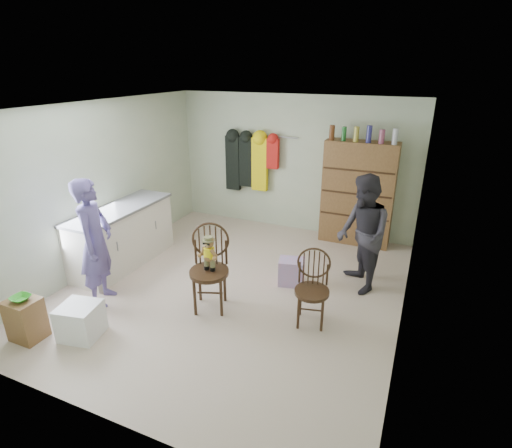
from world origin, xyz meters
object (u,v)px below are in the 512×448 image
at_px(chair_front, 210,261).
at_px(chair_far, 312,285).
at_px(counter, 122,236).
at_px(dresser, 358,193).

distance_m(chair_front, chair_far, 1.32).
bearing_deg(counter, dresser, 35.68).
relative_size(counter, chair_far, 1.97).
distance_m(counter, dresser, 3.96).
bearing_deg(chair_front, counter, 144.10).
relative_size(chair_front, dresser, 0.54).
relative_size(chair_far, dresser, 0.46).
height_order(counter, chair_far, chair_far).
height_order(chair_far, dresser, dresser).
xyz_separation_m(chair_front, dresser, (1.33, 2.82, 0.26)).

